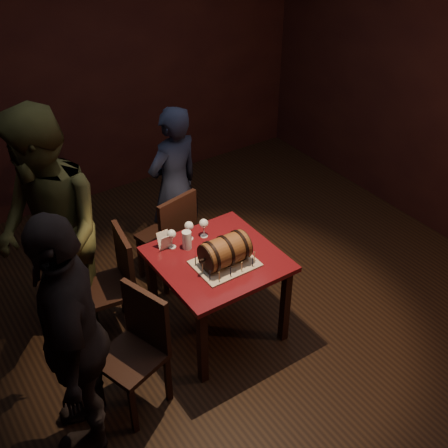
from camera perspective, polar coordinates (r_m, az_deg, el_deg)
The scene contains 16 objects.
room_shell at distance 3.95m, azimuth 0.48°, elevation 5.04°, with size 5.04×5.04×2.80m.
pub_table at distance 4.30m, azimuth -0.69°, elevation -4.53°, with size 0.90×0.90×0.75m.
cake_board at distance 4.16m, azimuth 0.10°, elevation -4.04°, with size 0.45×0.35×0.01m, color #A79987.
barrel_cake at distance 4.08m, azimuth 0.10°, elevation -2.76°, with size 0.40×0.24×0.24m.
birthday_candles at distance 4.13m, azimuth 0.10°, elevation -3.54°, with size 0.40×0.30×0.09m.
wine_glass_left at distance 4.27m, azimuth -5.37°, elevation -1.11°, with size 0.07×0.07×0.16m.
wine_glass_mid at distance 4.35m, azimuth -3.58°, elevation -0.27°, with size 0.07×0.07×0.16m.
wine_glass_right at distance 4.37m, azimuth -2.07°, elevation -0.01°, with size 0.07×0.07×0.16m.
pint_of_ale at distance 4.28m, azimuth -3.79°, elevation -1.66°, with size 0.07×0.07×0.15m.
menu_card at distance 4.30m, azimuth -6.01°, elevation -1.73°, with size 0.10×0.05×0.13m, color white, non-canonical shape.
chair_back at distance 4.88m, azimuth -5.38°, elevation -0.98°, with size 0.47×0.47×0.93m.
chair_left_rear at distance 4.46m, azimuth -11.09°, elevation -5.53°, with size 0.45×0.45×0.93m.
chair_left_front at distance 3.93m, azimuth -8.74°, elevation -11.96°, with size 0.50×0.50×0.93m.
person_back at distance 5.09m, azimuth -5.05°, elevation 3.88°, with size 0.55×0.36×1.52m, color #181D31.
person_left_rear at distance 4.30m, azimuth -17.25°, elevation -0.88°, with size 0.94×0.73×1.93m, color #404020.
person_left_front at distance 3.55m, azimuth -15.13°, elevation -10.96°, with size 1.04×0.43×1.77m, color black.
Camera 1 is at (-1.94, -2.83, 3.36)m, focal length 45.00 mm.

